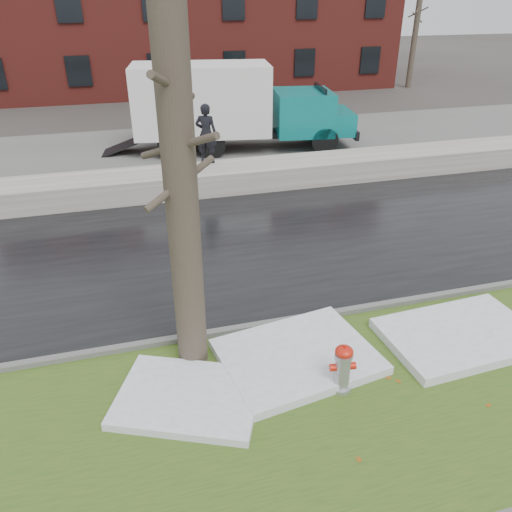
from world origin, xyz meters
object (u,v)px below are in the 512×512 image
object	(u,v)px
fire_hydrant	(343,366)
tree	(181,187)
worker	(206,134)
box_truck	(229,106)

from	to	relation	value
fire_hydrant	tree	distance (m)	3.77
fire_hydrant	worker	world-z (taller)	worker
box_truck	worker	world-z (taller)	box_truck
fire_hydrant	tree	size ratio (longest dim) A/B	0.14
tree	worker	xyz separation A→B (m)	(1.93, 8.85, -1.54)
worker	box_truck	bearing A→B (deg)	-88.62
tree	box_truck	xyz separation A→B (m)	(3.53, 12.54, -1.48)
tree	worker	bearing A→B (deg)	77.68
tree	worker	world-z (taller)	tree
fire_hydrant	box_truck	distance (m)	14.06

